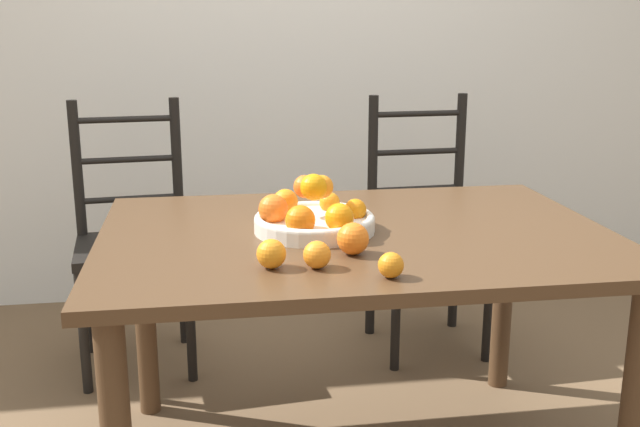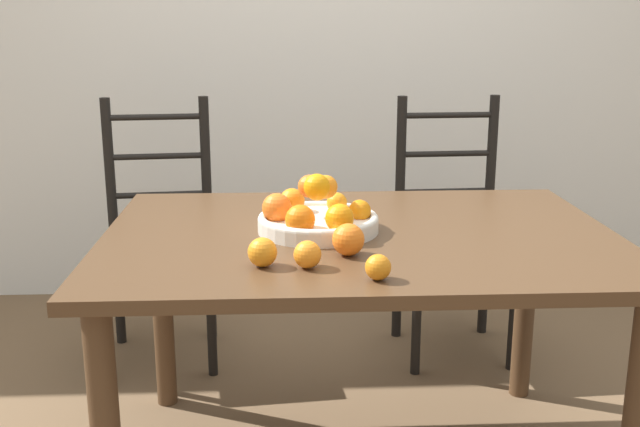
{
  "view_description": "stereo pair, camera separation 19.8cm",
  "coord_description": "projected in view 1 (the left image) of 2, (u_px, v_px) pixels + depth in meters",
  "views": [
    {
      "loc": [
        -0.41,
        -1.99,
        1.32
      ],
      "look_at": [
        -0.12,
        -0.09,
        0.82
      ],
      "focal_mm": 42.0,
      "sensor_mm": 36.0,
      "label": 1
    },
    {
      "loc": [
        -0.21,
        -2.01,
        1.32
      ],
      "look_at": [
        -0.12,
        -0.09,
        0.82
      ],
      "focal_mm": 42.0,
      "sensor_mm": 36.0,
      "label": 2
    }
  ],
  "objects": [
    {
      "name": "fruit_bowl",
      "position": [
        313.0,
        216.0,
        2.09
      ],
      "size": [
        0.34,
        0.34,
        0.17
      ],
      "color": "silver",
      "rests_on": "dining_table"
    },
    {
      "name": "orange_loose_2",
      "position": [
        353.0,
        239.0,
        1.89
      ],
      "size": [
        0.08,
        0.08,
        0.08
      ],
      "color": "orange",
      "rests_on": "dining_table"
    },
    {
      "name": "orange_loose_1",
      "position": [
        389.0,
        265.0,
        1.72
      ],
      "size": [
        0.06,
        0.06,
        0.06
      ],
      "color": "orange",
      "rests_on": "dining_table"
    },
    {
      "name": "wall_back",
      "position": [
        290.0,
        24.0,
        3.48
      ],
      "size": [
        8.0,
        0.06,
        2.6
      ],
      "color": "silver",
      "rests_on": "ground_plane"
    },
    {
      "name": "chair_right",
      "position": [
        425.0,
        232.0,
        3.05
      ],
      "size": [
        0.44,
        0.42,
        1.03
      ],
      "rotation": [
        0.0,
        0.0,
        0.05
      ],
      "color": "black",
      "rests_on": "ground_plane"
    },
    {
      "name": "chair_left",
      "position": [
        133.0,
        245.0,
        2.87
      ],
      "size": [
        0.46,
        0.44,
        1.03
      ],
      "rotation": [
        0.0,
        0.0,
        0.1
      ],
      "color": "black",
      "rests_on": "ground_plane"
    },
    {
      "name": "orange_loose_0",
      "position": [
        271.0,
        254.0,
        1.78
      ],
      "size": [
        0.07,
        0.07,
        0.07
      ],
      "color": "orange",
      "rests_on": "dining_table"
    },
    {
      "name": "dining_table",
      "position": [
        356.0,
        263.0,
        2.13
      ],
      "size": [
        1.43,
        1.01,
        0.74
      ],
      "color": "#4C331E",
      "rests_on": "ground_plane"
    },
    {
      "name": "orange_loose_3",
      "position": [
        317.0,
        255.0,
        1.78
      ],
      "size": [
        0.07,
        0.07,
        0.07
      ],
      "color": "orange",
      "rests_on": "dining_table"
    }
  ]
}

